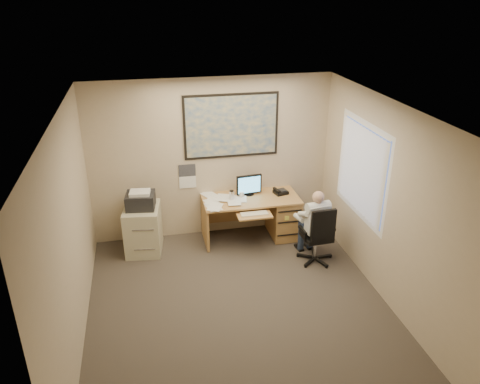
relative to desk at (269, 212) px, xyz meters
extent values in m
cube|color=#3B342E|center=(-0.92, -1.90, -0.44)|extent=(4.00, 4.50, 0.00)
cube|color=white|center=(-0.92, -1.90, 2.26)|extent=(4.00, 4.50, 0.00)
cube|color=#C2AF93|center=(-0.92, 0.35, 0.91)|extent=(4.00, 0.00, 2.70)
cube|color=#C2AF93|center=(-0.92, -4.15, 0.91)|extent=(4.00, 0.00, 2.70)
cube|color=#C2AF93|center=(-2.92, -1.90, 0.91)|extent=(0.00, 4.50, 2.70)
cube|color=#C2AF93|center=(1.08, -1.90, 0.91)|extent=(0.00, 4.50, 2.70)
cube|color=tan|center=(-0.33, -0.02, 0.29)|extent=(1.60, 0.75, 0.03)
cube|color=#B8874B|center=(0.24, -0.02, -0.08)|extent=(0.45, 0.70, 0.70)
cube|color=#B8874B|center=(-1.11, -0.02, -0.08)|extent=(0.04, 0.70, 0.70)
cube|color=#B8874B|center=(-0.33, 0.32, 0.01)|extent=(1.55, 0.03, 0.55)
cylinder|color=black|center=(-0.33, 0.13, 0.32)|extent=(0.17, 0.17, 0.02)
cube|color=black|center=(-0.33, 0.11, 0.50)|extent=(0.43, 0.08, 0.33)
cube|color=#50ACDA|center=(-0.33, 0.08, 0.50)|extent=(0.38, 0.05, 0.28)
cube|color=tan|center=(-0.38, -0.47, 0.22)|extent=(0.55, 0.30, 0.02)
cube|color=beige|center=(-0.38, -0.47, 0.24)|extent=(0.43, 0.14, 0.02)
cube|color=black|center=(0.20, 0.04, 0.34)|extent=(0.25, 0.24, 0.05)
cylinder|color=silver|center=(-0.66, -0.05, 0.39)|extent=(0.07, 0.07, 0.17)
cylinder|color=white|center=(-0.48, 0.05, 0.36)|extent=(0.07, 0.07, 0.09)
cube|color=white|center=(-0.78, -0.02, 0.32)|extent=(0.60, 0.56, 0.02)
cube|color=#1E4C93|center=(-0.58, 0.33, 1.46)|extent=(1.56, 0.03, 1.06)
cube|color=white|center=(-1.33, 0.34, 0.64)|extent=(0.28, 0.01, 0.42)
cube|color=beige|center=(-2.12, -0.05, -0.05)|extent=(0.63, 0.73, 0.77)
cube|color=black|center=(-2.12, -0.05, 0.45)|extent=(0.49, 0.44, 0.24)
cube|color=white|center=(-2.12, -0.07, 0.60)|extent=(0.34, 0.28, 0.05)
cylinder|color=silver|center=(0.50, -0.93, -0.21)|extent=(0.05, 0.05, 0.36)
cube|color=black|center=(0.50, -0.93, -0.01)|extent=(0.44, 0.44, 0.06)
cube|color=black|center=(0.49, -1.14, 0.29)|extent=(0.38, 0.08, 0.50)
camera|label=1|loc=(-1.99, -6.87, 3.58)|focal=35.00mm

